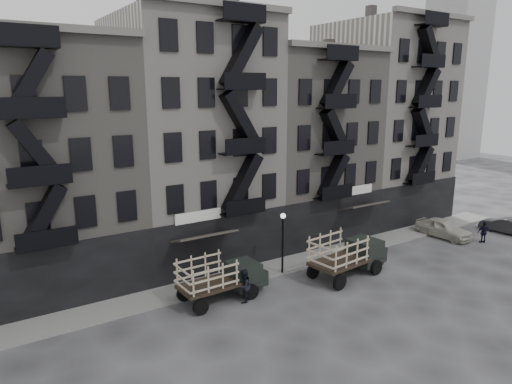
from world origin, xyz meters
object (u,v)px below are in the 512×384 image
stake_truck_west (221,275)px  policeman (484,232)px  pedestrian_mid (244,286)px  car_far (505,225)px  stake_truck_east (348,251)px  car_east (444,228)px

stake_truck_west → policeman: bearing=-8.3°
pedestrian_mid → policeman: size_ratio=1.13×
stake_truck_west → car_far: size_ratio=1.38×
stake_truck_west → pedestrian_mid: bearing=-49.2°
stake_truck_east → car_east: bearing=0.5°
stake_truck_west → stake_truck_east: stake_truck_east is taller
stake_truck_east → policeman: size_ratio=3.49×
car_far → stake_truck_west: bearing=-12.1°
car_east → policeman: size_ratio=2.63×
car_far → pedestrian_mid: pedestrian_mid is taller
car_far → pedestrian_mid: size_ratio=1.98×
stake_truck_west → policeman: 22.90m
pedestrian_mid → car_far: bearing=143.7°
car_east → stake_truck_east: bearing=-176.1°
stake_truck_west → pedestrian_mid: stake_truck_west is taller
car_east → pedestrian_mid: 20.31m
policeman → stake_truck_west: bearing=22.0°
stake_truck_east → policeman: bearing=-10.9°
stake_truck_west → car_east: stake_truck_west is taller
car_far → policeman: 4.10m
stake_truck_west → stake_truck_east: 8.89m
car_east → car_far: car_east is taller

